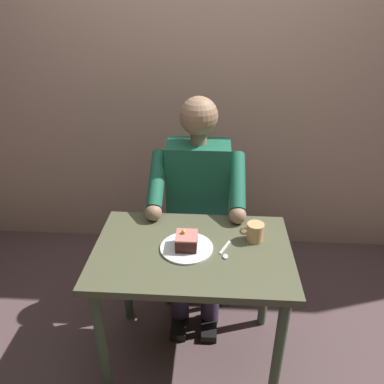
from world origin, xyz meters
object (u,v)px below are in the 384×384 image
dining_table (192,267)px  coffee_cup (255,232)px  cake_slice (186,241)px  chair (199,216)px  dessert_spoon (225,252)px  seated_person (197,206)px

dining_table → coffee_cup: 0.35m
cake_slice → chair: bearing=-92.4°
dining_table → dessert_spoon: (-0.15, 0.02, 0.11)m
cake_slice → dessert_spoon: size_ratio=0.76×
dessert_spoon → chair: bearing=-76.9°
cake_slice → dessert_spoon: 0.19m
cake_slice → seated_person: bearing=-93.3°
dining_table → seated_person: bearing=-90.0°
dining_table → coffee_cup: size_ratio=7.95×
chair → seated_person: bearing=90.0°
coffee_cup → dessert_spoon: (0.14, 0.11, -0.04)m
seated_person → cake_slice: seated_person is taller
seated_person → coffee_cup: (-0.30, 0.38, 0.09)m
seated_person → dessert_spoon: bearing=107.4°
cake_slice → dessert_spoon: (-0.18, 0.02, -0.04)m
chair → seated_person: (0.00, 0.17, 0.18)m
dining_table → dessert_spoon: size_ratio=6.64×
seated_person → cake_slice: 0.48m
dining_table → dessert_spoon: 0.19m
seated_person → chair: bearing=-90.0°
chair → coffee_cup: 0.67m
dining_table → seated_person: seated_person is taller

